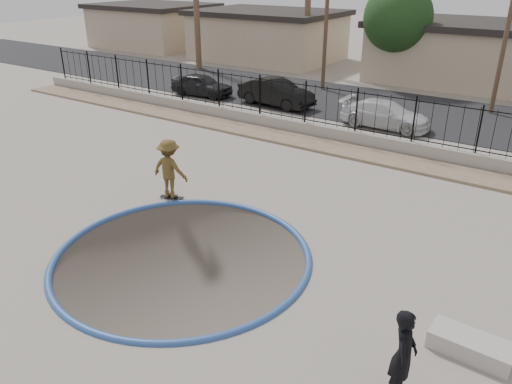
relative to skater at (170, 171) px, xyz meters
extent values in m
cube|color=gray|center=(2.79, 10.40, -2.10)|extent=(120.00, 120.00, 2.20)
torus|color=#2B4E8E|center=(2.79, -2.60, -1.00)|extent=(7.04, 7.04, 0.20)
cube|color=tan|center=(2.79, 7.60, -0.94)|extent=(42.00, 1.60, 0.11)
cube|color=#9E978B|center=(2.79, 8.70, -0.70)|extent=(42.00, 0.45, 0.60)
cube|color=black|center=(2.79, 8.70, -0.28)|extent=(40.00, 0.04, 0.03)
cube|color=black|center=(2.79, 8.70, 1.30)|extent=(40.00, 0.04, 0.04)
cube|color=black|center=(2.79, 15.40, -0.98)|extent=(90.00, 8.00, 0.04)
cube|color=tan|center=(-25.21, 24.90, 0.75)|extent=(10.00, 8.00, 3.50)
cube|color=black|center=(-25.21, 24.90, 2.70)|extent=(10.60, 8.60, 0.40)
cube|color=tan|center=(-12.21, 24.90, 0.75)|extent=(11.00, 8.00, 3.50)
cube|color=black|center=(-12.21, 24.90, 2.70)|extent=(11.60, 8.60, 0.40)
cube|color=tan|center=(2.79, 24.90, 0.75)|extent=(10.00, 8.00, 3.50)
cube|color=black|center=(2.79, 24.90, 2.70)|extent=(10.60, 8.60, 0.40)
cylinder|color=brown|center=(-7.21, 22.40, 3.50)|extent=(0.44, 0.44, 9.00)
cylinder|color=#473323|center=(-3.21, 17.40, 3.50)|extent=(0.24, 0.24, 9.00)
cylinder|color=#473323|center=(6.79, 17.40, 3.75)|extent=(0.24, 0.24, 9.50)
cylinder|color=#473323|center=(-0.21, 21.40, 0.50)|extent=(0.34, 0.34, 3.00)
sphere|color=#143311|center=(-0.21, 21.40, 3.20)|extent=(4.32, 4.32, 4.32)
imported|color=olive|center=(0.00, 0.00, 0.00)|extent=(1.37, 0.89, 2.00)
cube|color=black|center=(0.00, 0.00, -0.94)|extent=(0.83, 0.46, 0.02)
cylinder|color=silver|center=(-0.23, -0.16, -0.97)|extent=(0.06, 0.05, 0.05)
cylinder|color=silver|center=(-0.28, -0.02, -0.97)|extent=(0.06, 0.05, 0.05)
cylinder|color=silver|center=(0.28, 0.02, -0.97)|extent=(0.06, 0.05, 0.05)
cylinder|color=silver|center=(0.23, 0.16, -0.97)|extent=(0.06, 0.05, 0.05)
imported|color=black|center=(9.26, -3.93, -0.07)|extent=(0.56, 0.74, 1.85)
cube|color=#B1A79D|center=(10.11, -2.10, -0.80)|extent=(1.63, 0.76, 0.40)
imported|color=black|center=(-8.45, 11.80, -0.31)|extent=(3.92, 1.85, 1.29)
imported|color=black|center=(-3.52, 12.31, -0.23)|extent=(4.55, 1.95, 1.46)
imported|color=silver|center=(3.01, 11.80, -0.33)|extent=(4.33, 1.78, 1.25)
camera|label=1|loc=(10.92, -11.07, 6.23)|focal=35.00mm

